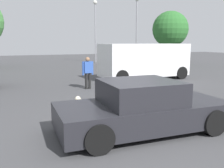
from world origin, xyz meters
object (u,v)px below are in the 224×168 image
sedan_foreground (142,108)px  pedestrian (88,70)px  van_white (144,60)px  light_post_near (95,21)px  dog (80,102)px  light_post_mid (137,19)px

sedan_foreground → pedestrian: bearing=87.5°
van_white → pedestrian: (-4.13, -1.75, -0.26)m
sedan_foreground → light_post_near: light_post_near is taller
pedestrian → light_post_near: bearing=154.8°
sedan_foreground → dog: size_ratio=6.64×
light_post_mid → van_white: bearing=-116.2°
van_white → sedan_foreground: bearing=-123.6°
pedestrian → light_post_near: 16.24m
light_post_near → light_post_mid: bearing=-39.0°
sedan_foreground → dog: 2.77m
light_post_mid → pedestrian: bearing=-127.5°
pedestrian → light_post_near: light_post_near is taller
dog → light_post_mid: bearing=-34.9°
sedan_foreground → light_post_mid: size_ratio=0.64×
sedan_foreground → pedestrian: pedestrian is taller
sedan_foreground → dog: (-0.90, 2.60, -0.33)m
dog → light_post_near: light_post_near is taller
van_white → light_post_mid: (5.03, 10.21, 3.42)m
sedan_foreground → van_white: 9.12m
sedan_foreground → van_white: van_white is taller
pedestrian → light_post_mid: (9.16, 11.95, 3.67)m
light_post_near → light_post_mid: (3.52, -2.85, 0.09)m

